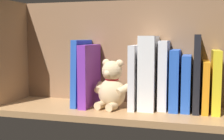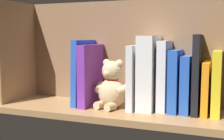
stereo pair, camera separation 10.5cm
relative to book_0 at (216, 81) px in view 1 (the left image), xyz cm
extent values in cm
cube|color=#A87A4C|center=(34.71, 3.46, -11.41)|extent=(85.36, 27.59, 2.20)
cube|color=#8B6343|center=(34.71, -8.08, 9.02)|extent=(85.36, 1.50, 38.66)
cube|color=#A87A4C|center=(75.39, 3.46, 9.02)|extent=(2.40, 21.59, 38.66)
cube|color=yellow|center=(0.00, 0.00, 0.00)|extent=(2.72, 13.87, 20.63)
cube|color=orange|center=(3.22, 0.03, -1.80)|extent=(2.25, 13.92, 17.04)
cube|color=black|center=(6.13, 0.07, 2.54)|extent=(2.12, 14.01, 25.71)
cube|color=blue|center=(9.45, -0.26, -0.93)|extent=(2.93, 13.34, 18.77)
cube|color=blue|center=(13.25, -0.16, -0.01)|extent=(3.07, 13.55, 20.61)
cube|color=silver|center=(17.12, -0.72, 1.53)|extent=(3.08, 12.42, 23.69)
cube|color=white|center=(22.23, 0.35, 2.35)|extent=(5.53, 14.37, 25.33)
cube|color=silver|center=(26.93, 0.78, 0.74)|extent=(2.28, 15.42, 22.11)
ellipsoid|color=#D1B284|center=(34.58, 3.03, -5.10)|extent=(11.98, 11.27, 10.43)
sphere|color=#D1B284|center=(34.58, 3.03, 2.80)|extent=(7.17, 7.17, 7.17)
sphere|color=#D1B284|center=(32.00, 3.78, 5.49)|extent=(2.77, 2.77, 2.77)
sphere|color=#D1B284|center=(37.16, 2.29, 5.49)|extent=(2.77, 2.77, 2.77)
sphere|color=beige|center=(35.43, 5.96, 2.26)|extent=(2.77, 2.77, 2.77)
cylinder|color=#D1B284|center=(30.19, 5.66, -3.28)|extent=(5.00, 5.58, 3.86)
cylinder|color=#D1B284|center=(39.70, 2.91, -3.28)|extent=(2.78, 5.27, 3.86)
cylinder|color=#D1B284|center=(33.56, 7.94, -8.93)|extent=(3.75, 4.53, 2.77)
cylinder|color=#D1B284|center=(38.07, 6.64, -8.93)|extent=(3.75, 4.53, 2.77)
torus|color=red|center=(34.58, 3.03, -0.05)|extent=(5.89, 5.89, 0.81)
cube|color=purple|center=(43.66, 1.60, 0.77)|extent=(2.98, 17.07, 22.16)
cube|color=blue|center=(47.04, 1.08, 1.62)|extent=(2.82, 16.03, 23.92)
camera|label=1|loc=(6.85, 104.22, 14.33)|focal=48.22mm
camera|label=2|loc=(-3.11, 100.92, 14.33)|focal=48.22mm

